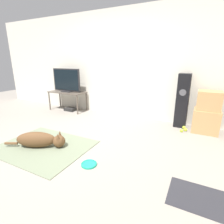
{
  "coord_description": "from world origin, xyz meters",
  "views": [
    {
      "loc": [
        2.0,
        -1.96,
        1.4
      ],
      "look_at": [
        0.56,
        0.85,
        0.45
      ],
      "focal_mm": 28.0,
      "sensor_mm": 36.0,
      "label": 1
    }
  ],
  "objects_px": {
    "tennis_ball_loose_on_carpet": "(184,127)",
    "cardboard_box_upper": "(209,101)",
    "dog": "(40,140)",
    "tennis_ball_near_speaker": "(185,130)",
    "tv": "(66,81)",
    "game_console": "(71,109)",
    "cardboard_box_lower": "(206,121)",
    "floor_speaker": "(182,101)",
    "frisbee": "(89,164)",
    "tennis_ball_by_boxes": "(181,131)",
    "tv_stand": "(67,94)"
  },
  "relations": [
    {
      "from": "floor_speaker",
      "to": "game_console",
      "type": "xyz_separation_m",
      "value": [
        -2.93,
        -0.13,
        -0.52
      ]
    },
    {
      "from": "frisbee",
      "to": "tennis_ball_near_speaker",
      "type": "height_order",
      "value": "tennis_ball_near_speaker"
    },
    {
      "from": "dog",
      "to": "cardboard_box_upper",
      "type": "height_order",
      "value": "cardboard_box_upper"
    },
    {
      "from": "dog",
      "to": "cardboard_box_lower",
      "type": "relative_size",
      "value": 1.92
    },
    {
      "from": "cardboard_box_lower",
      "to": "tennis_ball_loose_on_carpet",
      "type": "height_order",
      "value": "cardboard_box_lower"
    },
    {
      "from": "dog",
      "to": "tv_stand",
      "type": "relative_size",
      "value": 0.88
    },
    {
      "from": "dog",
      "to": "tv_stand",
      "type": "xyz_separation_m",
      "value": [
        -1.09,
        1.96,
        0.33
      ]
    },
    {
      "from": "frisbee",
      "to": "cardboard_box_lower",
      "type": "distance_m",
      "value": 2.49
    },
    {
      "from": "tennis_ball_near_speaker",
      "to": "tv",
      "type": "bearing_deg",
      "value": 177.58
    },
    {
      "from": "cardboard_box_upper",
      "to": "tennis_ball_by_boxes",
      "type": "bearing_deg",
      "value": -150.35
    },
    {
      "from": "floor_speaker",
      "to": "tennis_ball_near_speaker",
      "type": "height_order",
      "value": "floor_speaker"
    },
    {
      "from": "tv",
      "to": "game_console",
      "type": "height_order",
      "value": "tv"
    },
    {
      "from": "floor_speaker",
      "to": "tv",
      "type": "height_order",
      "value": "tv"
    },
    {
      "from": "game_console",
      "to": "tennis_ball_loose_on_carpet",
      "type": "bearing_deg",
      "value": -0.02
    },
    {
      "from": "tennis_ball_loose_on_carpet",
      "to": "cardboard_box_upper",
      "type": "bearing_deg",
      "value": 4.75
    },
    {
      "from": "dog",
      "to": "tennis_ball_near_speaker",
      "type": "bearing_deg",
      "value": 41.49
    },
    {
      "from": "dog",
      "to": "tv",
      "type": "distance_m",
      "value": 2.36
    },
    {
      "from": "dog",
      "to": "floor_speaker",
      "type": "height_order",
      "value": "floor_speaker"
    },
    {
      "from": "frisbee",
      "to": "game_console",
      "type": "bearing_deg",
      "value": 134.96
    },
    {
      "from": "frisbee",
      "to": "tennis_ball_by_boxes",
      "type": "relative_size",
      "value": 3.33
    },
    {
      "from": "floor_speaker",
      "to": "dog",
      "type": "bearing_deg",
      "value": -132.83
    },
    {
      "from": "cardboard_box_upper",
      "to": "tennis_ball_near_speaker",
      "type": "bearing_deg",
      "value": -157.27
    },
    {
      "from": "cardboard_box_lower",
      "to": "floor_speaker",
      "type": "bearing_deg",
      "value": 168.27
    },
    {
      "from": "frisbee",
      "to": "tv_stand",
      "type": "distance_m",
      "value": 2.94
    },
    {
      "from": "tv",
      "to": "cardboard_box_lower",
      "type": "bearing_deg",
      "value": 0.19
    },
    {
      "from": "tennis_ball_near_speaker",
      "to": "game_console",
      "type": "xyz_separation_m",
      "value": [
        -3.07,
        0.11,
        0.01
      ]
    },
    {
      "from": "frisbee",
      "to": "tv",
      "type": "bearing_deg",
      "value": 135.93
    },
    {
      "from": "cardboard_box_upper",
      "to": "tv_stand",
      "type": "distance_m",
      "value": 3.51
    },
    {
      "from": "floor_speaker",
      "to": "game_console",
      "type": "distance_m",
      "value": 2.98
    },
    {
      "from": "frisbee",
      "to": "tennis_ball_by_boxes",
      "type": "xyz_separation_m",
      "value": [
        1.01,
        1.8,
        0.02
      ]
    },
    {
      "from": "cardboard_box_upper",
      "to": "tv",
      "type": "distance_m",
      "value": 3.51
    },
    {
      "from": "cardboard_box_lower",
      "to": "game_console",
      "type": "bearing_deg",
      "value": -179.45
    },
    {
      "from": "dog",
      "to": "cardboard_box_lower",
      "type": "bearing_deg",
      "value": 39.35
    },
    {
      "from": "cardboard_box_upper",
      "to": "tv",
      "type": "xyz_separation_m",
      "value": [
        -3.51,
        -0.01,
        0.2
      ]
    },
    {
      "from": "tv",
      "to": "tennis_ball_by_boxes",
      "type": "xyz_separation_m",
      "value": [
        3.1,
        -0.22,
        -0.81
      ]
    },
    {
      "from": "cardboard_box_upper",
      "to": "tennis_ball_near_speaker",
      "type": "height_order",
      "value": "cardboard_box_upper"
    },
    {
      "from": "tennis_ball_loose_on_carpet",
      "to": "tennis_ball_near_speaker",
      "type": "bearing_deg",
      "value": -70.44
    },
    {
      "from": "frisbee",
      "to": "tv",
      "type": "xyz_separation_m",
      "value": [
        -2.09,
        2.02,
        0.83
      ]
    },
    {
      "from": "floor_speaker",
      "to": "tv_stand",
      "type": "relative_size",
      "value": 1.08
    },
    {
      "from": "tv",
      "to": "game_console",
      "type": "xyz_separation_m",
      "value": [
        0.09,
        -0.02,
        -0.8
      ]
    },
    {
      "from": "dog",
      "to": "tennis_ball_by_boxes",
      "type": "bearing_deg",
      "value": 41.0
    },
    {
      "from": "cardboard_box_upper",
      "to": "tennis_ball_near_speaker",
      "type": "relative_size",
      "value": 6.38
    },
    {
      "from": "dog",
      "to": "tv",
      "type": "height_order",
      "value": "tv"
    },
    {
      "from": "tv",
      "to": "dog",
      "type": "bearing_deg",
      "value": -60.92
    },
    {
      "from": "frisbee",
      "to": "tennis_ball_by_boxes",
      "type": "distance_m",
      "value": 2.06
    },
    {
      "from": "cardboard_box_upper",
      "to": "cardboard_box_lower",
      "type": "bearing_deg",
      "value": 125.67
    },
    {
      "from": "dog",
      "to": "tennis_ball_loose_on_carpet",
      "type": "bearing_deg",
      "value": 43.74
    },
    {
      "from": "dog",
      "to": "tennis_ball_near_speaker",
      "type": "xyz_separation_m",
      "value": [
        2.07,
        1.83,
        -0.1
      ]
    },
    {
      "from": "floor_speaker",
      "to": "frisbee",
      "type": "bearing_deg",
      "value": -113.48
    },
    {
      "from": "tennis_ball_by_boxes",
      "to": "game_console",
      "type": "bearing_deg",
      "value": 176.16
    }
  ]
}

